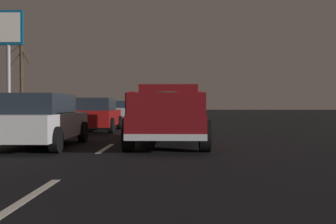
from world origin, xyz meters
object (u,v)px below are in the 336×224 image
gas_price_sign (8,38)px  bare_tree_far (21,80)px  sedan_black (174,110)px  sedan_white (40,120)px  pickup_truck (168,113)px  sedan_red (96,114)px  sedan_silver (127,110)px

gas_price_sign → bare_tree_far: 6.71m
sedan_black → sedan_white: (-20.09, 3.94, 0.00)m
pickup_truck → sedan_red: (6.28, 3.45, -0.20)m
sedan_black → sedan_red: bearing=164.3°
sedan_red → gas_price_sign: (6.94, 6.94, 4.68)m
sedan_red → gas_price_sign: 10.88m
gas_price_sign → bare_tree_far: size_ratio=1.19×
sedan_white → bare_tree_far: bare_tree_far is taller
sedan_black → gas_price_sign: gas_price_sign is taller
sedan_white → sedan_silver: 21.06m
sedan_silver → gas_price_sign: bearing=136.3°
sedan_red → pickup_truck: bearing=-151.2°
pickup_truck → sedan_silver: pickup_truck is taller
pickup_truck → sedan_silver: size_ratio=1.23×
sedan_white → gas_price_sign: bearing=25.5°
sedan_black → bare_tree_far: 12.36m
sedan_silver → sedan_red: 14.04m
pickup_truck → bare_tree_far: 22.82m
pickup_truck → sedan_red: 7.17m
pickup_truck → sedan_red: bearing=28.8°
sedan_black → sedan_silver: (0.97, 3.83, 0.00)m
pickup_truck → gas_price_sign: (13.22, 10.39, 4.48)m
gas_price_sign → sedan_silver: bearing=-43.7°
sedan_red → gas_price_sign: size_ratio=0.61×
sedan_black → bare_tree_far: (-0.01, 12.13, 2.38)m
sedan_red → bare_tree_far: bare_tree_far is taller
gas_price_sign → pickup_truck: bearing=-141.8°
sedan_black → sedan_silver: bearing=75.9°
pickup_truck → gas_price_sign: size_ratio=0.75×
sedan_black → sedan_white: 20.48m
sedan_black → sedan_white: size_ratio=1.01×
gas_price_sign → sedan_black: bearing=-60.0°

